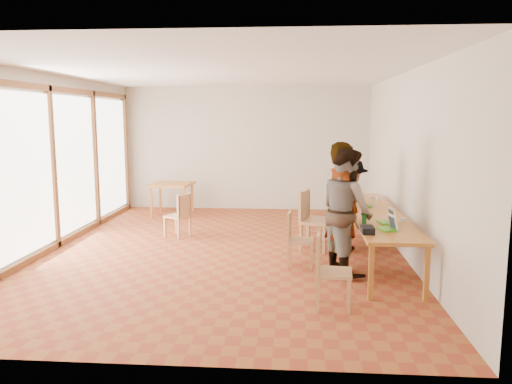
# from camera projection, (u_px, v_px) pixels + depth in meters

# --- Properties ---
(ground) EXTENTS (8.00, 8.00, 0.00)m
(ground) POSITION_uv_depth(u_px,v_px,m) (224.00, 251.00, 8.55)
(ground) COLOR #9A5025
(ground) RESTS_ON ground
(wall_back) EXTENTS (6.00, 0.10, 3.00)m
(wall_back) POSITION_uv_depth(u_px,v_px,m) (246.00, 149.00, 12.27)
(wall_back) COLOR beige
(wall_back) RESTS_ON ground
(wall_front) EXTENTS (6.00, 0.10, 3.00)m
(wall_front) POSITION_uv_depth(u_px,v_px,m) (158.00, 206.00, 4.38)
(wall_front) COLOR beige
(wall_front) RESTS_ON ground
(wall_right) EXTENTS (0.10, 8.00, 3.00)m
(wall_right) POSITION_uv_depth(u_px,v_px,m) (406.00, 165.00, 8.10)
(wall_right) COLOR beige
(wall_right) RESTS_ON ground
(window_wall) EXTENTS (0.10, 8.00, 3.00)m
(window_wall) POSITION_uv_depth(u_px,v_px,m) (52.00, 162.00, 8.54)
(window_wall) COLOR white
(window_wall) RESTS_ON ground
(ceiling) EXTENTS (6.00, 8.00, 0.04)m
(ceiling) POSITION_uv_depth(u_px,v_px,m) (222.00, 70.00, 8.10)
(ceiling) COLOR white
(ceiling) RESTS_ON wall_back
(communal_table) EXTENTS (0.80, 4.00, 0.75)m
(communal_table) POSITION_uv_depth(u_px,v_px,m) (375.00, 215.00, 8.04)
(communal_table) COLOR #C3822B
(communal_table) RESTS_ON ground
(side_table) EXTENTS (0.90, 0.90, 0.75)m
(side_table) POSITION_uv_depth(u_px,v_px,m) (172.00, 186.00, 11.60)
(side_table) COLOR #C3822B
(side_table) RESTS_ON ground
(chair_near) EXTENTS (0.46, 0.46, 0.48)m
(chair_near) POSITION_uv_depth(u_px,v_px,m) (326.00, 262.00, 5.94)
(chair_near) COLOR tan
(chair_near) RESTS_ON ground
(chair_mid) EXTENTS (0.42, 0.42, 0.45)m
(chair_mid) POSITION_uv_depth(u_px,v_px,m) (295.00, 233.00, 7.61)
(chair_mid) COLOR tan
(chair_mid) RESTS_ON ground
(chair_far) EXTENTS (0.61, 0.61, 0.55)m
(chair_far) POSITION_uv_depth(u_px,v_px,m) (310.00, 213.00, 8.57)
(chair_far) COLOR tan
(chair_far) RESTS_ON ground
(chair_empty) EXTENTS (0.55, 0.55, 0.48)m
(chair_empty) POSITION_uv_depth(u_px,v_px,m) (309.00, 212.00, 9.15)
(chair_empty) COLOR tan
(chair_empty) RESTS_ON ground
(chair_spare) EXTENTS (0.52, 0.52, 0.45)m
(chair_spare) POSITION_uv_depth(u_px,v_px,m) (181.00, 211.00, 9.45)
(chair_spare) COLOR tan
(chair_spare) RESTS_ON ground
(person_near) EXTENTS (0.67, 0.81, 1.92)m
(person_near) POSITION_uv_depth(u_px,v_px,m) (342.00, 208.00, 7.27)
(person_near) COLOR gray
(person_near) RESTS_ON ground
(person_mid) EXTENTS (1.00, 1.10, 1.85)m
(person_mid) POSITION_uv_depth(u_px,v_px,m) (346.00, 211.00, 7.22)
(person_mid) COLOR gray
(person_mid) RESTS_ON ground
(person_far) EXTENTS (0.88, 1.16, 1.59)m
(person_far) POSITION_uv_depth(u_px,v_px,m) (349.00, 205.00, 8.47)
(person_far) COLOR gray
(person_far) RESTS_ON ground
(laptop_near) EXTENTS (0.27, 0.29, 0.21)m
(laptop_near) POSITION_uv_depth(u_px,v_px,m) (390.00, 226.00, 6.76)
(laptop_near) COLOR green
(laptop_near) RESTS_ON communal_table
(laptop_mid) EXTENTS (0.27, 0.30, 0.23)m
(laptop_mid) POSITION_uv_depth(u_px,v_px,m) (389.00, 219.00, 7.18)
(laptop_mid) COLOR green
(laptop_mid) RESTS_ON communal_table
(laptop_far) EXTENTS (0.22, 0.24, 0.18)m
(laptop_far) POSITION_uv_depth(u_px,v_px,m) (369.00, 204.00, 8.52)
(laptop_far) COLOR green
(laptop_far) RESTS_ON communal_table
(yellow_mug) EXTENTS (0.16, 0.16, 0.10)m
(yellow_mug) POSITION_uv_depth(u_px,v_px,m) (352.00, 192.00, 9.81)
(yellow_mug) COLOR gold
(yellow_mug) RESTS_ON communal_table
(green_bottle) EXTENTS (0.07, 0.07, 0.28)m
(green_bottle) POSITION_uv_depth(u_px,v_px,m) (364.00, 214.00, 7.16)
(green_bottle) COLOR #1E6D2E
(green_bottle) RESTS_ON communal_table
(clear_glass) EXTENTS (0.07, 0.07, 0.09)m
(clear_glass) POSITION_uv_depth(u_px,v_px,m) (378.00, 198.00, 9.16)
(clear_glass) COLOR silver
(clear_glass) RESTS_ON communal_table
(condiment_cup) EXTENTS (0.08, 0.08, 0.06)m
(condiment_cup) POSITION_uv_depth(u_px,v_px,m) (402.00, 220.00, 7.27)
(condiment_cup) COLOR white
(condiment_cup) RESTS_ON communal_table
(pink_phone) EXTENTS (0.05, 0.10, 0.01)m
(pink_phone) POSITION_uv_depth(u_px,v_px,m) (372.00, 197.00, 9.51)
(pink_phone) COLOR #D03082
(pink_phone) RESTS_ON communal_table
(black_pouch) EXTENTS (0.16, 0.26, 0.09)m
(black_pouch) POSITION_uv_depth(u_px,v_px,m) (368.00, 230.00, 6.58)
(black_pouch) COLOR black
(black_pouch) RESTS_ON communal_table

